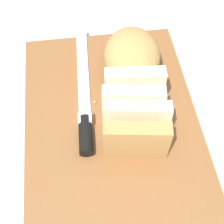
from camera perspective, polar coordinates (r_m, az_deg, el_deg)
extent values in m
plane|color=beige|center=(0.61, 0.00, -2.58)|extent=(3.00, 3.00, 0.00)
cube|color=brown|center=(0.60, 0.00, -2.12)|extent=(0.45, 0.32, 0.02)
ellipsoid|color=tan|center=(0.64, 3.37, 9.39)|extent=(0.14, 0.12, 0.08)
cube|color=beige|center=(0.59, 3.75, 4.02)|extent=(0.03, 0.10, 0.08)
cube|color=beige|center=(0.57, 3.48, 1.29)|extent=(0.04, 0.10, 0.08)
cube|color=beige|center=(0.55, 4.34, -1.63)|extent=(0.04, 0.11, 0.08)
cube|color=tan|center=(0.53, 4.10, -4.77)|extent=(0.04, 0.10, 0.08)
cube|color=silver|center=(0.67, -4.89, 6.90)|extent=(0.24, 0.03, 0.00)
cylinder|color=black|center=(0.57, -4.43, -3.92)|extent=(0.07, 0.02, 0.02)
cube|color=silver|center=(0.59, -4.55, -1.08)|extent=(0.02, 0.02, 0.02)
sphere|color=tan|center=(0.64, 2.96, 3.86)|extent=(0.01, 0.01, 0.01)
sphere|color=tan|center=(0.62, -2.92, 1.66)|extent=(0.01, 0.01, 0.01)
sphere|color=tan|center=(0.58, 0.27, -3.60)|extent=(0.01, 0.01, 0.01)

